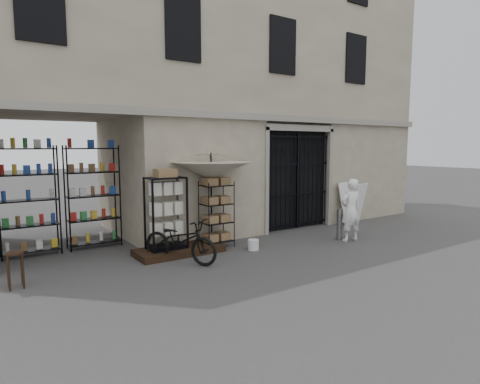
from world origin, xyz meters
TOP-DOWN VIEW (x-y plane):
  - ground at (0.00, 0.00)m, footprint 80.00×80.00m
  - main_building at (0.00, 4.00)m, footprint 14.00×4.00m
  - shop_recess at (-4.50, 2.80)m, footprint 3.00×1.70m
  - shop_shelving at (-4.55, 3.30)m, footprint 2.70×0.50m
  - iron_gate at (1.75, 2.28)m, footprint 2.50×0.21m
  - step_platform at (-2.40, 1.55)m, footprint 2.00×0.90m
  - display_cabinet at (-2.68, 1.61)m, footprint 0.94×0.74m
  - wire_rack at (-1.35, 1.63)m, footprint 0.82×0.68m
  - market_umbrella at (-1.42, 1.75)m, footprint 2.19×2.21m
  - white_bucket at (-0.78, 0.86)m, footprint 0.34×0.34m
  - bicycle at (-2.67, 0.91)m, footprint 1.01×1.14m
  - wooden_stool at (-5.76, 1.09)m, footprint 0.37×0.37m
  - steel_bollard at (1.76, 0.45)m, footprint 0.15×0.15m
  - shopkeeper at (1.88, 0.19)m, footprint 0.84×1.71m
  - easel_sign at (3.64, 1.62)m, footprint 0.76×0.83m

SIDE VIEW (x-z plane):
  - ground at x=0.00m, z-range 0.00..0.00m
  - bicycle at x=-2.67m, z-range -0.91..0.91m
  - shopkeeper at x=1.88m, z-range -0.20..0.20m
  - step_platform at x=-2.40m, z-range 0.00..0.15m
  - white_bucket at x=-0.78m, z-range 0.00..0.25m
  - wooden_stool at x=-5.76m, z-range 0.02..0.66m
  - steel_bollard at x=1.76m, z-range 0.00..0.82m
  - easel_sign at x=3.64m, z-range 0.02..1.33m
  - wire_rack at x=-1.35m, z-range -0.02..1.61m
  - display_cabinet at x=-2.68m, z-range 0.00..1.77m
  - shop_shelving at x=-4.55m, z-range 0.00..2.50m
  - iron_gate at x=1.75m, z-range 0.00..3.00m
  - shop_recess at x=-4.50m, z-range 0.00..3.00m
  - market_umbrella at x=-1.42m, z-range 0.61..3.38m
  - main_building at x=0.00m, z-range 0.00..9.00m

